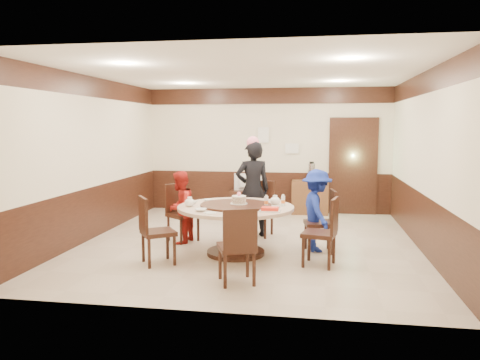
% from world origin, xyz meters
% --- Properties ---
extents(room, '(6.00, 6.04, 2.84)m').
position_xyz_m(room, '(0.01, 0.01, 1.08)').
color(room, '#C4B19C').
rests_on(room, ground).
extents(banquet_table, '(1.76, 1.76, 0.78)m').
position_xyz_m(banquet_table, '(-0.10, -0.76, 0.53)').
color(banquet_table, black).
rests_on(banquet_table, ground).
extents(chair_0, '(0.51, 0.51, 0.97)m').
position_xyz_m(chair_0, '(1.18, -0.40, 0.30)').
color(chair_0, black).
rests_on(chair_0, ground).
extents(chair_1, '(0.53, 0.54, 0.97)m').
position_xyz_m(chair_1, '(0.11, 0.54, 0.30)').
color(chair_1, black).
rests_on(chair_1, ground).
extents(chair_2, '(0.62, 0.62, 0.97)m').
position_xyz_m(chair_2, '(-1.15, -0.05, 0.30)').
color(chair_2, black).
rests_on(chair_2, ground).
extents(chair_3, '(0.61, 0.61, 0.97)m').
position_xyz_m(chair_3, '(-1.12, -1.42, 0.30)').
color(chair_3, black).
rests_on(chair_3, ground).
extents(chair_4, '(0.57, 0.58, 0.97)m').
position_xyz_m(chair_4, '(0.14, -2.05, 0.30)').
color(chair_4, black).
rests_on(chair_4, ground).
extents(chair_5, '(0.53, 0.52, 0.97)m').
position_xyz_m(chair_5, '(1.17, -1.13, 0.30)').
color(chair_5, black).
rests_on(chair_5, ground).
extents(person_standing, '(0.72, 0.59, 1.69)m').
position_xyz_m(person_standing, '(-0.00, 0.47, 0.84)').
color(person_standing, black).
rests_on(person_standing, ground).
extents(person_red, '(0.53, 0.64, 1.21)m').
position_xyz_m(person_red, '(-1.14, -0.20, 0.61)').
color(person_red, '#AC1D17').
rests_on(person_red, ground).
extents(person_blue, '(0.69, 0.93, 1.29)m').
position_xyz_m(person_blue, '(1.11, -0.34, 0.64)').
color(person_blue, navy).
rests_on(person_blue, ground).
extents(birthday_cake, '(0.26, 0.26, 0.18)m').
position_xyz_m(birthday_cake, '(-0.05, -0.73, 0.84)').
color(birthday_cake, white).
rests_on(birthday_cake, banquet_table).
extents(teapot_left, '(0.17, 0.15, 0.13)m').
position_xyz_m(teapot_left, '(-0.77, -0.91, 0.81)').
color(teapot_left, white).
rests_on(teapot_left, banquet_table).
extents(teapot_right, '(0.17, 0.15, 0.13)m').
position_xyz_m(teapot_right, '(0.48, -0.53, 0.81)').
color(teapot_right, white).
rests_on(teapot_right, banquet_table).
extents(bowl_0, '(0.14, 0.14, 0.03)m').
position_xyz_m(bowl_0, '(-0.61, -0.40, 0.77)').
color(bowl_0, white).
rests_on(bowl_0, banquet_table).
extents(bowl_1, '(0.14, 0.14, 0.04)m').
position_xyz_m(bowl_1, '(0.22, -1.31, 0.77)').
color(bowl_1, white).
rests_on(bowl_1, banquet_table).
extents(bowl_2, '(0.17, 0.17, 0.04)m').
position_xyz_m(bowl_2, '(-0.51, -1.28, 0.77)').
color(bowl_2, white).
rests_on(bowl_2, banquet_table).
extents(bowl_3, '(0.13, 0.13, 0.04)m').
position_xyz_m(bowl_3, '(0.52, -0.91, 0.77)').
color(bowl_3, white).
rests_on(bowl_3, banquet_table).
extents(bowl_4, '(0.15, 0.15, 0.04)m').
position_xyz_m(bowl_4, '(-0.80, -0.66, 0.77)').
color(bowl_4, white).
rests_on(bowl_4, banquet_table).
extents(saucer_near, '(0.18, 0.18, 0.01)m').
position_xyz_m(saucer_near, '(-0.35, -1.41, 0.76)').
color(saucer_near, white).
rests_on(saucer_near, banquet_table).
extents(saucer_far, '(0.18, 0.18, 0.01)m').
position_xyz_m(saucer_far, '(0.35, -0.26, 0.76)').
color(saucer_far, white).
rests_on(saucer_far, banquet_table).
extents(shrimp_platter, '(0.30, 0.20, 0.06)m').
position_xyz_m(shrimp_platter, '(0.46, -1.14, 0.78)').
color(shrimp_platter, white).
rests_on(shrimp_platter, banquet_table).
extents(bottle_0, '(0.06, 0.06, 0.16)m').
position_xyz_m(bottle_0, '(0.37, -0.76, 0.83)').
color(bottle_0, white).
rests_on(bottle_0, banquet_table).
extents(bottle_1, '(0.06, 0.06, 0.16)m').
position_xyz_m(bottle_1, '(0.61, -0.67, 0.83)').
color(bottle_1, white).
rests_on(bottle_1, banquet_table).
extents(tv_stand, '(0.85, 0.45, 0.50)m').
position_xyz_m(tv_stand, '(-0.40, 2.75, 0.25)').
color(tv_stand, black).
rests_on(tv_stand, ground).
extents(television, '(0.68, 0.20, 0.39)m').
position_xyz_m(television, '(-0.40, 2.75, 0.69)').
color(television, gray).
rests_on(television, tv_stand).
extents(side_cabinet, '(0.80, 0.40, 0.75)m').
position_xyz_m(side_cabinet, '(0.97, 2.78, 0.38)').
color(side_cabinet, brown).
rests_on(side_cabinet, ground).
extents(thermos, '(0.15, 0.15, 0.38)m').
position_xyz_m(thermos, '(1.00, 2.78, 0.94)').
color(thermos, silver).
rests_on(thermos, side_cabinet).
extents(notice_left, '(0.25, 0.00, 0.35)m').
position_xyz_m(notice_left, '(-0.10, 2.96, 1.75)').
color(notice_left, white).
rests_on(notice_left, room).
extents(notice_right, '(0.30, 0.00, 0.22)m').
position_xyz_m(notice_right, '(0.55, 2.96, 1.45)').
color(notice_right, white).
rests_on(notice_right, room).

